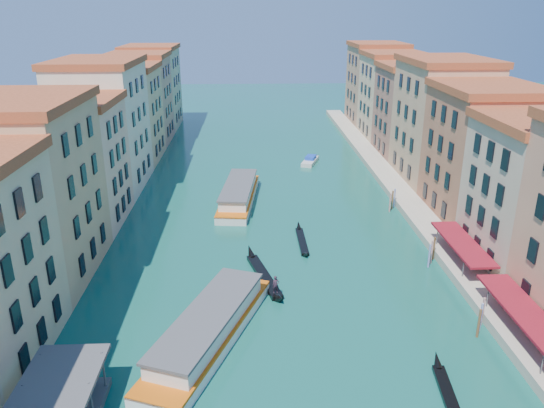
{
  "coord_description": "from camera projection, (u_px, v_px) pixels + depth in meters",
  "views": [
    {
      "loc": [
        -2.15,
        -15.55,
        28.39
      ],
      "look_at": [
        0.44,
        43.31,
        6.58
      ],
      "focal_mm": 35.0,
      "sensor_mm": 36.0,
      "label": 1
    }
  ],
  "objects": [
    {
      "name": "vaporetto_far",
      "position": [
        239.0,
        194.0,
        82.3
      ],
      "size": [
        6.54,
        20.12,
        2.94
      ],
      "rotation": [
        0.0,
        0.0,
        -0.11
      ],
      "color": "silver",
      "rests_on": "ground"
    },
    {
      "name": "quay",
      "position": [
        398.0,
        191.0,
        86.14
      ],
      "size": [
        4.0,
        140.0,
        1.0
      ],
      "primitive_type": "cube",
      "color": "#AFA68D",
      "rests_on": "ground"
    },
    {
      "name": "mooring_poles_right",
      "position": [
        469.0,
        303.0,
        51.83
      ],
      "size": [
        1.44,
        54.24,
        3.2
      ],
      "color": "brown",
      "rests_on": "ground"
    },
    {
      "name": "gondola_far",
      "position": [
        302.0,
        240.0,
        68.33
      ],
      "size": [
        1.03,
        10.47,
        1.48
      ],
      "rotation": [
        0.0,
        0.0,
        0.01
      ],
      "color": "black",
      "rests_on": "ground"
    },
    {
      "name": "gondola_fore",
      "position": [
        264.0,
        275.0,
        59.14
      ],
      "size": [
        4.46,
        13.18,
        2.67
      ],
      "rotation": [
        0.0,
        0.0,
        0.26
      ],
      "color": "black",
      "rests_on": "ground"
    },
    {
      "name": "gondola_right",
      "position": [
        451.0,
        401.0,
        40.2
      ],
      "size": [
        1.96,
        10.71,
        2.14
      ],
      "rotation": [
        0.0,
        0.0,
        -0.11
      ],
      "color": "black",
      "rests_on": "ground"
    },
    {
      "name": "restaurant_awnings",
      "position": [
        532.0,
        320.0,
        45.94
      ],
      "size": [
        3.2,
        44.55,
        3.12
      ],
      "color": "maroon",
      "rests_on": "ground"
    },
    {
      "name": "motorboat_far",
      "position": [
        310.0,
        160.0,
        103.16
      ],
      "size": [
        4.16,
        6.93,
        1.37
      ],
      "rotation": [
        0.0,
        0.0,
        -0.34
      ],
      "color": "beige",
      "rests_on": "ground"
    },
    {
      "name": "vaporetto_near",
      "position": [
        209.0,
        328.0,
        47.65
      ],
      "size": [
        11.51,
        20.6,
        3.02
      ],
      "rotation": [
        0.0,
        0.0,
        -0.36
      ],
      "color": "white",
      "rests_on": "ground"
    },
    {
      "name": "right_bank_palazzos",
      "position": [
        454.0,
        134.0,
        83.26
      ],
      "size": [
        12.8,
        128.4,
        21.0
      ],
      "color": "#A83C33",
      "rests_on": "ground"
    },
    {
      "name": "left_bank_palazzos",
      "position": [
        93.0,
        139.0,
        80.67
      ],
      "size": [
        12.8,
        128.4,
        21.0
      ],
      "color": "#C6AE90",
      "rests_on": "ground"
    },
    {
      "name": "motorboat_mid",
      "position": [
        216.0,
        292.0,
        55.51
      ],
      "size": [
        4.13,
        6.55,
        1.3
      ],
      "rotation": [
        0.0,
        0.0,
        -0.38
      ],
      "color": "silver",
      "rests_on": "ground"
    }
  ]
}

